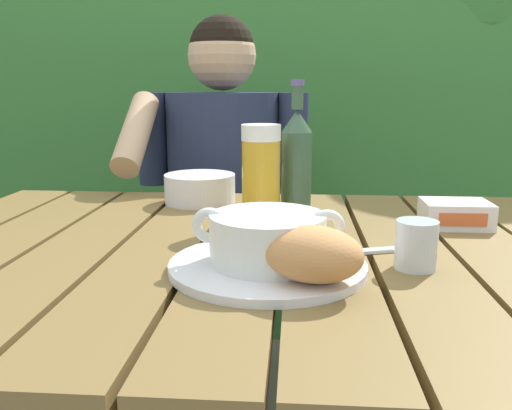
{
  "coord_description": "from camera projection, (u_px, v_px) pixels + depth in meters",
  "views": [
    {
      "loc": [
        0.08,
        -0.82,
        1.02
      ],
      "look_at": [
        0.02,
        -0.01,
        0.85
      ],
      "focal_mm": 37.59,
      "sensor_mm": 36.0,
      "label": 1
    }
  ],
  "objects": [
    {
      "name": "bread_roll",
      "position": [
        312.0,
        254.0,
        0.66
      ],
      "size": [
        0.15,
        0.13,
        0.07
      ],
      "color": "tan",
      "rests_on": "serving_plate"
    },
    {
      "name": "serving_plate",
      "position": [
        268.0,
        266.0,
        0.74
      ],
      "size": [
        0.27,
        0.27,
        0.01
      ],
      "color": "white",
      "rests_on": "dining_table"
    },
    {
      "name": "table_knife",
      "position": [
        355.0,
        251.0,
        0.81
      ],
      "size": [
        0.15,
        0.06,
        0.01
      ],
      "color": "silver",
      "rests_on": "dining_table"
    },
    {
      "name": "water_glass_small",
      "position": [
        416.0,
        245.0,
        0.74
      ],
      "size": [
        0.06,
        0.06,
        0.07
      ],
      "color": "silver",
      "rests_on": "dining_table"
    },
    {
      "name": "soup_bowl",
      "position": [
        268.0,
        237.0,
        0.73
      ],
      "size": [
        0.21,
        0.16,
        0.08
      ],
      "color": "white",
      "rests_on": "serving_plate"
    },
    {
      "name": "hedge_backdrop",
      "position": [
        329.0,
        102.0,
        2.32
      ],
      "size": [
        3.67,
        0.94,
        2.4
      ],
      "color": "#3A7935",
      "rests_on": "ground_plane"
    },
    {
      "name": "person_eating",
      "position": [
        221.0,
        197.0,
        1.53
      ],
      "size": [
        0.48,
        0.47,
        1.22
      ],
      "color": "#272F49",
      "rests_on": "ground_plane"
    },
    {
      "name": "butter_tub",
      "position": [
        456.0,
        214.0,
        0.97
      ],
      "size": [
        0.12,
        0.09,
        0.05
      ],
      "color": "white",
      "rests_on": "dining_table"
    },
    {
      "name": "beer_glass",
      "position": [
        261.0,
        175.0,
        0.97
      ],
      "size": [
        0.07,
        0.07,
        0.18
      ],
      "color": "gold",
      "rests_on": "dining_table"
    },
    {
      "name": "beer_bottle",
      "position": [
        296.0,
        162.0,
        1.02
      ],
      "size": [
        0.06,
        0.06,
        0.26
      ],
      "color": "#37553A",
      "rests_on": "dining_table"
    },
    {
      "name": "diner_bowl",
      "position": [
        200.0,
        188.0,
        1.17
      ],
      "size": [
        0.15,
        0.15,
        0.06
      ],
      "color": "white",
      "rests_on": "dining_table"
    },
    {
      "name": "dining_table",
      "position": [
        242.0,
        309.0,
        0.88
      ],
      "size": [
        1.17,
        0.86,
        0.78
      ],
      "color": "brown",
      "rests_on": "ground_plane"
    },
    {
      "name": "chair_near_diner",
      "position": [
        231.0,
        255.0,
        1.77
      ],
      "size": [
        0.48,
        0.42,
        0.96
      ],
      "color": "brown",
      "rests_on": "ground_plane"
    }
  ]
}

